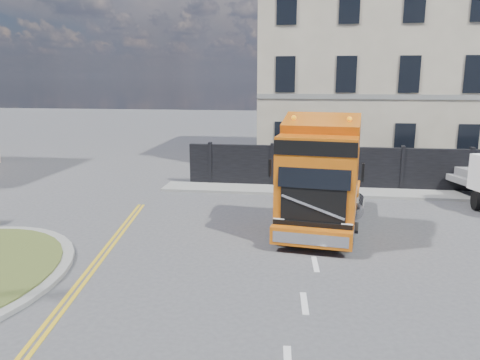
# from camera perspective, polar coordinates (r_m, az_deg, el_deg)

# --- Properties ---
(ground) EXTENTS (120.00, 120.00, 0.00)m
(ground) POSITION_cam_1_polar(r_m,az_deg,el_deg) (14.21, -2.99, -8.95)
(ground) COLOR #424244
(ground) RESTS_ON ground
(hoarding_fence) EXTENTS (18.80, 0.25, 2.00)m
(hoarding_fence) POSITION_cam_1_polar(r_m,az_deg,el_deg) (22.72, 18.01, 1.25)
(hoarding_fence) COLOR black
(hoarding_fence) RESTS_ON ground
(georgian_building) EXTENTS (12.30, 10.30, 12.80)m
(georgian_building) POSITION_cam_1_polar(r_m,az_deg,el_deg) (29.68, 15.11, 13.21)
(georgian_building) COLOR beige
(georgian_building) RESTS_ON ground
(pavement_far) EXTENTS (20.00, 1.60, 0.12)m
(pavement_far) POSITION_cam_1_polar(r_m,az_deg,el_deg) (21.96, 16.81, -1.56)
(pavement_far) COLOR gray
(pavement_far) RESTS_ON ground
(truck) EXTENTS (3.20, 6.73, 3.88)m
(truck) POSITION_cam_1_polar(r_m,az_deg,el_deg) (15.83, 9.72, -0.29)
(truck) COLOR black
(truck) RESTS_ON ground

